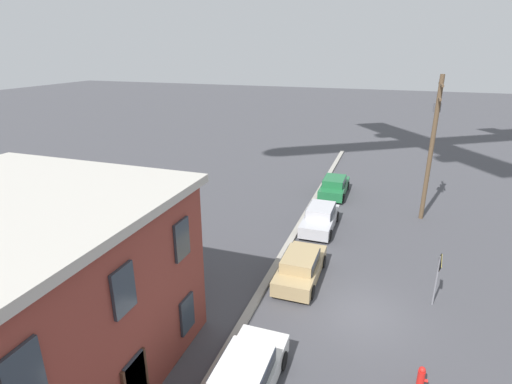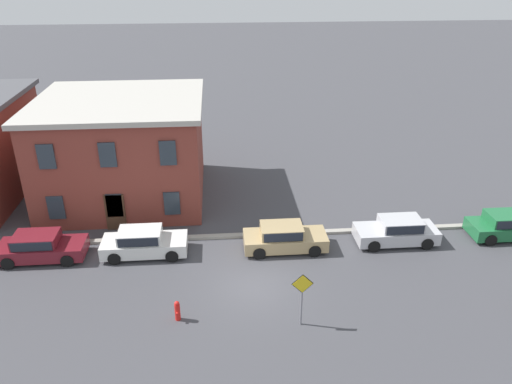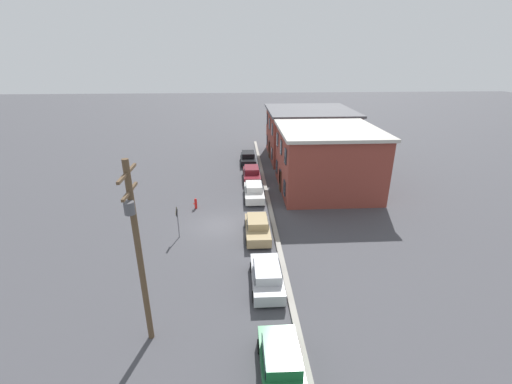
{
  "view_description": "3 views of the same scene",
  "coord_description": "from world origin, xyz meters",
  "px_view_note": "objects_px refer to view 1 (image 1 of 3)",
  "views": [
    {
      "loc": [
        -15.01,
        -0.47,
        10.77
      ],
      "look_at": [
        1.87,
        5.38,
        4.27
      ],
      "focal_mm": 28.0,
      "sensor_mm": 36.0,
      "label": 1
    },
    {
      "loc": [
        -1.59,
        -19.56,
        14.32
      ],
      "look_at": [
        0.29,
        3.17,
        3.39
      ],
      "focal_mm": 35.0,
      "sensor_mm": 36.0,
      "label": 2
    },
    {
      "loc": [
        25.12,
        1.61,
        13.21
      ],
      "look_at": [
        0.59,
        3.01,
        3.17
      ],
      "focal_mm": 24.0,
      "sensor_mm": 36.0,
      "label": 3
    }
  ],
  "objects_px": {
    "fire_hydrant": "(421,379)",
    "car_silver": "(320,217)",
    "caution_sign": "(438,271)",
    "car_white": "(245,377)",
    "car_tan": "(300,266)",
    "car_green": "(334,186)",
    "utility_pole": "(432,142)"
  },
  "relations": [
    {
      "from": "fire_hydrant",
      "to": "car_tan",
      "type": "bearing_deg",
      "value": 45.02
    },
    {
      "from": "car_silver",
      "to": "fire_hydrant",
      "type": "height_order",
      "value": "car_silver"
    },
    {
      "from": "utility_pole",
      "to": "car_white",
      "type": "bearing_deg",
      "value": 160.85
    },
    {
      "from": "car_tan",
      "to": "car_green",
      "type": "bearing_deg",
      "value": 1.27
    },
    {
      "from": "car_tan",
      "to": "caution_sign",
      "type": "height_order",
      "value": "caution_sign"
    },
    {
      "from": "car_white",
      "to": "utility_pole",
      "type": "height_order",
      "value": "utility_pole"
    },
    {
      "from": "car_silver",
      "to": "utility_pole",
      "type": "distance_m",
      "value": 8.45
    },
    {
      "from": "car_silver",
      "to": "utility_pole",
      "type": "xyz_separation_m",
      "value": [
        3.75,
        -6.12,
        4.46
      ]
    },
    {
      "from": "car_silver",
      "to": "car_green",
      "type": "xyz_separation_m",
      "value": [
        6.33,
        0.09,
        0.0
      ]
    },
    {
      "from": "car_tan",
      "to": "utility_pole",
      "type": "relative_size",
      "value": 0.47
    },
    {
      "from": "car_white",
      "to": "car_silver",
      "type": "distance_m",
      "value": 13.64
    },
    {
      "from": "car_white",
      "to": "car_green",
      "type": "xyz_separation_m",
      "value": [
        19.98,
        0.16,
        0.0
      ]
    },
    {
      "from": "car_silver",
      "to": "utility_pole",
      "type": "relative_size",
      "value": 0.47
    },
    {
      "from": "car_green",
      "to": "car_tan",
      "type": "bearing_deg",
      "value": -178.73
    },
    {
      "from": "fire_hydrant",
      "to": "car_silver",
      "type": "bearing_deg",
      "value": 25.45
    },
    {
      "from": "car_green",
      "to": "caution_sign",
      "type": "bearing_deg",
      "value": -153.42
    },
    {
      "from": "car_white",
      "to": "car_silver",
      "type": "height_order",
      "value": "same"
    },
    {
      "from": "car_white",
      "to": "utility_pole",
      "type": "distance_m",
      "value": 18.95
    },
    {
      "from": "fire_hydrant",
      "to": "utility_pole",
      "type": "bearing_deg",
      "value": -2.3
    },
    {
      "from": "car_tan",
      "to": "caution_sign",
      "type": "bearing_deg",
      "value": -90.63
    },
    {
      "from": "car_green",
      "to": "utility_pole",
      "type": "xyz_separation_m",
      "value": [
        -2.58,
        -6.2,
        4.46
      ]
    },
    {
      "from": "car_silver",
      "to": "car_tan",
      "type": "bearing_deg",
      "value": -178.23
    },
    {
      "from": "car_green",
      "to": "fire_hydrant",
      "type": "relative_size",
      "value": 4.58
    },
    {
      "from": "car_green",
      "to": "utility_pole",
      "type": "distance_m",
      "value": 8.07
    },
    {
      "from": "caution_sign",
      "to": "car_white",
      "type": "bearing_deg",
      "value": 139.9
    },
    {
      "from": "caution_sign",
      "to": "fire_hydrant",
      "type": "relative_size",
      "value": 2.67
    },
    {
      "from": "car_white",
      "to": "car_tan",
      "type": "distance_m",
      "value": 7.39
    },
    {
      "from": "car_tan",
      "to": "fire_hydrant",
      "type": "relative_size",
      "value": 4.58
    },
    {
      "from": "car_silver",
      "to": "caution_sign",
      "type": "xyz_separation_m",
      "value": [
        -6.32,
        -6.24,
        0.96
      ]
    },
    {
      "from": "car_white",
      "to": "caution_sign",
      "type": "xyz_separation_m",
      "value": [
        7.32,
        -6.17,
        0.96
      ]
    },
    {
      "from": "car_white",
      "to": "fire_hydrant",
      "type": "distance_m",
      "value": 5.82
    },
    {
      "from": "car_white",
      "to": "car_tan",
      "type": "xyz_separation_m",
      "value": [
        7.39,
        -0.11,
        0.0
      ]
    }
  ]
}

